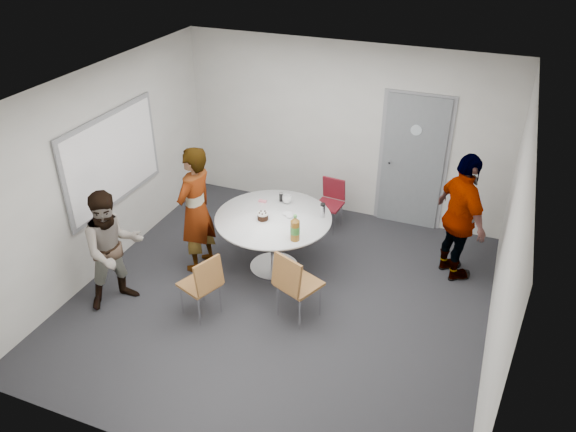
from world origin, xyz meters
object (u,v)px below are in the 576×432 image
at_px(person_left, 113,249).
at_px(whiteboard, 113,159).
at_px(chair_near_left, 204,281).
at_px(chair_far, 331,199).
at_px(table, 275,225).
at_px(person_right, 461,218).
at_px(person_main, 196,210).
at_px(door, 413,162).
at_px(chair_near_right, 294,281).

bearing_deg(person_left, whiteboard, 67.21).
xyz_separation_m(chair_near_left, chair_far, (0.75, 2.58, -0.05)).
relative_size(table, chair_far, 1.97).
bearing_deg(whiteboard, person_right, 14.48).
height_order(person_main, person_right, person_main).
bearing_deg(table, person_left, -138.68).
height_order(door, table, door).
xyz_separation_m(chair_near_left, person_left, (-1.15, -0.13, 0.25)).
bearing_deg(chair_near_left, chair_near_right, -50.51).
bearing_deg(person_main, person_right, 115.51).
distance_m(chair_far, person_main, 2.18).
xyz_separation_m(chair_near_right, person_main, (-1.60, 0.57, 0.31)).
xyz_separation_m(door, person_right, (0.85, -1.14, -0.14)).
distance_m(door, person_right, 1.43).
distance_m(door, chair_near_left, 3.65).
relative_size(whiteboard, person_main, 1.07).
distance_m(chair_near_left, person_main, 1.14).
relative_size(chair_near_left, person_left, 0.55).
height_order(chair_near_left, person_main, person_main).
distance_m(table, person_main, 1.06).
bearing_deg(chair_far, door, -147.79).
distance_m(person_main, person_right, 3.43).
xyz_separation_m(whiteboard, person_right, (4.41, 1.14, -0.57)).
relative_size(person_left, person_right, 0.87).
bearing_deg(chair_near_left, whiteboard, 85.28).
distance_m(table, person_right, 2.39).
bearing_deg(chair_near_right, person_right, 67.94).
height_order(door, person_main, door).
height_order(door, person_right, door).
distance_m(chair_far, person_right, 2.05).
height_order(door, chair_far, door).
bearing_deg(person_right, table, 71.84).
bearing_deg(table, whiteboard, -169.62).
xyz_separation_m(chair_near_left, person_main, (-0.59, 0.91, 0.36)).
bearing_deg(chair_near_left, chair_far, 4.87).
distance_m(door, whiteboard, 4.25).
distance_m(whiteboard, person_main, 1.28).
bearing_deg(table, chair_near_left, -107.98).
bearing_deg(person_right, person_left, 82.52).
height_order(table, person_main, person_main).
distance_m(person_main, person_left, 1.18).
distance_m(chair_near_left, person_right, 3.34).
bearing_deg(chair_far, person_right, 167.98).
xyz_separation_m(chair_far, person_left, (-1.89, -2.71, 0.30)).
bearing_deg(table, person_main, -161.83).
bearing_deg(chair_far, person_left, 60.43).
height_order(person_left, person_right, person_right).
xyz_separation_m(door, table, (-1.42, -1.89, -0.33)).
distance_m(whiteboard, chair_near_right, 2.93).
relative_size(chair_near_left, person_right, 0.49).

